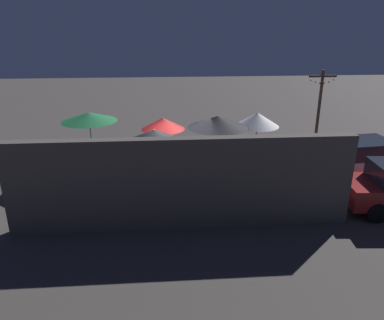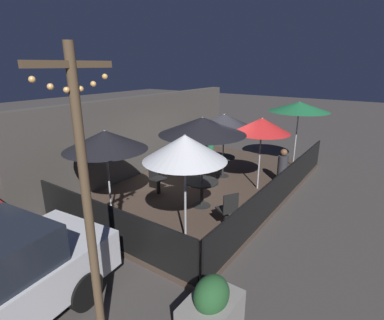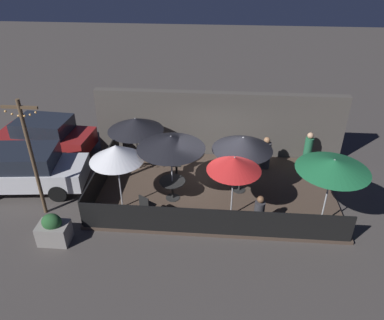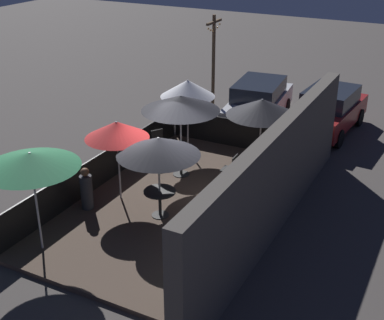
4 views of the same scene
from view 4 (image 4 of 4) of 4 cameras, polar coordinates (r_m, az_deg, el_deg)
ground_plane at (r=14.68m, az=-1.54°, el=-4.85°), size 60.00×60.00×0.00m
patio_deck at (r=14.65m, az=-1.54°, el=-4.65°), size 8.54×4.99×0.12m
building_wall at (r=13.05m, az=8.94°, el=-2.14°), size 10.14×0.36×2.82m
fence_front at (r=15.61m, az=-9.47°, el=-0.84°), size 8.34×0.05×0.95m
fence_side_left at (r=17.86m, az=5.00°, el=2.80°), size 0.05×4.79×0.95m
patio_umbrella_0 at (r=13.12m, az=-3.61°, el=1.46°), size 2.10×2.10×2.19m
patio_umbrella_1 at (r=15.23m, az=-1.23°, el=6.08°), size 2.27×2.27×2.48m
patio_umbrella_2 at (r=14.08m, az=-8.03°, el=3.20°), size 1.71×1.71×2.25m
patio_umbrella_3 at (r=12.12m, az=-16.85°, el=-0.00°), size 2.17×2.17×2.45m
patio_umbrella_4 at (r=16.94m, az=-0.46°, el=7.65°), size 1.74×1.74×2.42m
patio_umbrella_5 at (r=15.99m, az=7.46°, el=5.60°), size 2.12×2.12×2.19m
dining_table_0 at (r=13.72m, az=-3.46°, el=-3.87°), size 0.83×0.83×0.72m
dining_table_1 at (r=15.84m, az=-1.17°, el=0.36°), size 0.90×0.90×0.74m
patio_chair_0 at (r=15.28m, az=4.18°, el=-0.95°), size 0.41×0.41×0.94m
patio_chair_1 at (r=16.95m, az=-3.55°, el=1.78°), size 0.55×0.55×0.95m
patron_0 at (r=10.74m, az=-0.95°, el=-12.48°), size 0.46×0.46×1.37m
patron_1 at (r=14.34m, az=-11.19°, el=-3.16°), size 0.44×0.44×1.17m
patron_2 at (r=12.21m, az=0.92°, el=-7.59°), size 0.45×0.45×1.35m
planter_box at (r=19.71m, az=-2.49°, el=4.57°), size 0.93×0.65×1.03m
light_post at (r=19.32m, az=2.29°, el=9.89°), size 1.10×0.12×4.12m
parked_car_0 at (r=20.33m, az=7.09°, el=6.22°), size 4.54×2.14×1.62m
parked_car_1 at (r=19.93m, az=14.43°, el=5.22°), size 4.07×2.02×1.62m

